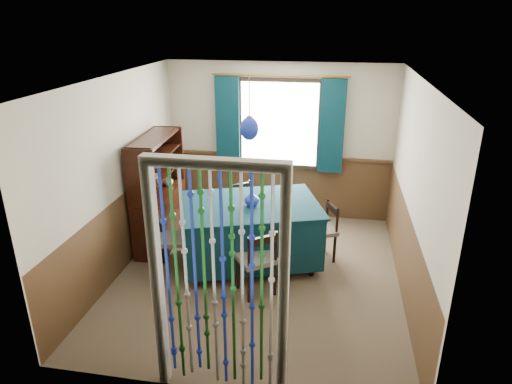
% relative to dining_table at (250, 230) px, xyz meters
% --- Properties ---
extents(floor, '(4.00, 4.00, 0.00)m').
position_rel_dining_table_xyz_m(floor, '(0.16, -0.30, -0.49)').
color(floor, brown).
rests_on(floor, ground).
extents(ceiling, '(4.00, 4.00, 0.00)m').
position_rel_dining_table_xyz_m(ceiling, '(0.16, -0.30, 2.01)').
color(ceiling, silver).
rests_on(ceiling, ground).
extents(wall_back, '(3.60, 0.00, 3.60)m').
position_rel_dining_table_xyz_m(wall_back, '(0.16, 1.70, 0.76)').
color(wall_back, '#BDB39B').
rests_on(wall_back, ground).
extents(wall_front, '(3.60, 0.00, 3.60)m').
position_rel_dining_table_xyz_m(wall_front, '(0.16, -2.30, 0.76)').
color(wall_front, '#BDB39B').
rests_on(wall_front, ground).
extents(wall_left, '(0.00, 4.00, 4.00)m').
position_rel_dining_table_xyz_m(wall_left, '(-1.64, -0.30, 0.76)').
color(wall_left, '#BDB39B').
rests_on(wall_left, ground).
extents(wall_right, '(0.00, 4.00, 4.00)m').
position_rel_dining_table_xyz_m(wall_right, '(1.96, -0.30, 0.76)').
color(wall_right, '#BDB39B').
rests_on(wall_right, ground).
extents(wainscot_back, '(3.60, 0.00, 3.60)m').
position_rel_dining_table_xyz_m(wainscot_back, '(0.16, 1.68, 0.01)').
color(wainscot_back, '#4A311C').
rests_on(wainscot_back, ground).
extents(wainscot_front, '(3.60, 0.00, 3.60)m').
position_rel_dining_table_xyz_m(wainscot_front, '(0.16, -2.29, 0.01)').
color(wainscot_front, '#4A311C').
rests_on(wainscot_front, ground).
extents(wainscot_left, '(0.00, 4.00, 4.00)m').
position_rel_dining_table_xyz_m(wainscot_left, '(-1.62, -0.30, 0.01)').
color(wainscot_left, '#4A311C').
rests_on(wainscot_left, ground).
extents(wainscot_right, '(0.00, 4.00, 4.00)m').
position_rel_dining_table_xyz_m(wainscot_right, '(1.95, -0.30, 0.01)').
color(wainscot_right, '#4A311C').
rests_on(wainscot_right, ground).
extents(window, '(1.32, 0.12, 1.42)m').
position_rel_dining_table_xyz_m(window, '(0.16, 1.65, 1.06)').
color(window, black).
rests_on(window, wall_back).
extents(doorway, '(1.16, 0.12, 2.18)m').
position_rel_dining_table_xyz_m(doorway, '(0.16, -2.24, 0.56)').
color(doorway, silver).
rests_on(doorway, ground).
extents(dining_table, '(2.09, 1.75, 0.87)m').
position_rel_dining_table_xyz_m(dining_table, '(0.00, 0.00, 0.00)').
color(dining_table, '#092833').
rests_on(dining_table, floor).
extents(chair_near, '(0.58, 0.57, 0.85)m').
position_rel_dining_table_xyz_m(chair_near, '(0.22, -0.71, -0.04)').
color(chair_near, black).
rests_on(chair_near, floor).
extents(chair_far, '(0.56, 0.56, 0.83)m').
position_rel_dining_table_xyz_m(chair_far, '(-0.24, 0.78, -0.05)').
color(chair_far, black).
rests_on(chair_far, floor).
extents(chair_left, '(0.46, 0.47, 0.84)m').
position_rel_dining_table_xyz_m(chair_left, '(-0.98, -0.36, -0.05)').
color(chair_left, black).
rests_on(chair_left, floor).
extents(chair_right, '(0.51, 0.52, 0.81)m').
position_rel_dining_table_xyz_m(chair_right, '(0.95, 0.29, -0.06)').
color(chair_right, black).
rests_on(chair_right, floor).
extents(sideboard, '(0.49, 1.25, 1.61)m').
position_rel_dining_table_xyz_m(sideboard, '(-1.40, 0.35, 0.07)').
color(sideboard, black).
rests_on(sideboard, floor).
extents(pendant_lamp, '(0.23, 0.23, 0.78)m').
position_rel_dining_table_xyz_m(pendant_lamp, '(0.00, -0.00, 1.37)').
color(pendant_lamp, olive).
rests_on(pendant_lamp, ceiling).
extents(vase_table, '(0.23, 0.23, 0.18)m').
position_rel_dining_table_xyz_m(vase_table, '(0.04, -0.05, 0.46)').
color(vase_table, navy).
rests_on(vase_table, dining_table).
extents(bowl_shelf, '(0.20, 0.20, 0.05)m').
position_rel_dining_table_xyz_m(bowl_shelf, '(-1.34, 0.10, 0.63)').
color(bowl_shelf, beige).
rests_on(bowl_shelf, sideboard).
extents(vase_sideboard, '(0.20, 0.20, 0.16)m').
position_rel_dining_table_xyz_m(vase_sideboard, '(-1.34, 0.63, 0.39)').
color(vase_sideboard, beige).
rests_on(vase_sideboard, sideboard).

